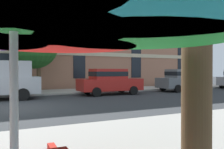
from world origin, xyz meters
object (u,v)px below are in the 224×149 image
object	(u,v)px
sedan_gray	(183,79)
street_tree_middle	(36,40)
sedan_red	(109,81)
patio_umbrella	(14,6)

from	to	relation	value
sedan_gray	street_tree_middle	distance (m)	11.91
sedan_red	sedan_gray	world-z (taller)	same
sedan_gray	patio_umbrella	bearing A→B (deg)	-136.44
street_tree_middle	sedan_red	bearing A→B (deg)	-36.20
sedan_gray	patio_umbrella	xyz separation A→B (m)	(-13.35, -12.70, 1.11)
sedan_red	patio_umbrella	xyz separation A→B (m)	(-6.71, -12.70, 1.11)
sedan_red	patio_umbrella	world-z (taller)	patio_umbrella
sedan_red	street_tree_middle	size ratio (longest dim) A/B	0.74
street_tree_middle	patio_umbrella	xyz separation A→B (m)	(-2.28, -15.95, -1.83)
street_tree_middle	patio_umbrella	world-z (taller)	street_tree_middle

